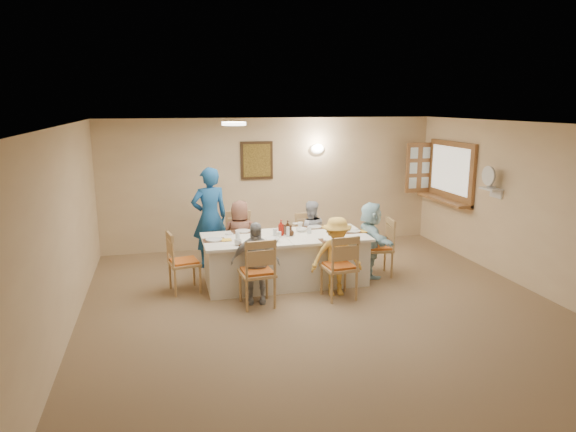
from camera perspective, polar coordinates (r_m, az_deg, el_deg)
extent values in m
plane|color=#8D6F54|center=(7.06, 4.40, -10.66)|extent=(7.00, 7.00, 0.00)
plane|color=#D1B087|center=(10.00, -1.80, 3.69)|extent=(6.50, 0.00, 6.50)
plane|color=#D1B087|center=(3.70, 22.44, -12.75)|extent=(6.50, 0.00, 6.50)
plane|color=#D1B087|center=(6.45, -24.01, -2.27)|extent=(0.00, 7.00, 7.00)
plane|color=#D1B087|center=(8.28, 26.42, 0.57)|extent=(0.00, 7.00, 7.00)
plane|color=white|center=(6.51, 4.77, 10.04)|extent=(7.00, 7.00, 0.00)
cube|color=#352212|center=(9.85, -3.50, 6.19)|extent=(0.62, 0.04, 0.72)
cube|color=black|center=(9.82, -3.47, 6.17)|extent=(0.52, 0.02, 0.62)
ellipsoid|color=white|center=(10.09, 3.29, 7.48)|extent=(0.26, 0.09, 0.18)
cylinder|color=white|center=(7.74, -6.03, 10.17)|extent=(0.36, 0.36, 0.05)
cube|color=olive|center=(10.14, 17.67, 4.67)|extent=(0.06, 1.50, 1.15)
cube|color=olive|center=(10.16, 16.90, 1.73)|extent=(0.30, 1.50, 0.05)
cube|color=olive|center=(10.66, 14.35, 5.22)|extent=(0.55, 0.04, 1.00)
cube|color=white|center=(9.00, 21.65, 2.81)|extent=(0.22, 0.36, 0.03)
cube|color=white|center=(8.04, -0.29, -4.84)|extent=(2.54, 1.08, 0.76)
imported|color=brown|center=(8.51, -5.32, -2.32)|extent=(0.70, 0.54, 1.22)
imported|color=#B6B6C1|center=(8.77, 2.47, -2.03)|extent=(0.71, 0.62, 1.16)
imported|color=#A6A7AA|center=(7.22, -3.66, -5.19)|extent=(0.79, 0.53, 1.17)
imported|color=#F6BC4C|center=(7.52, 5.40, -4.50)|extent=(0.83, 0.57, 1.17)
imported|color=#C5F3FF|center=(8.41, 9.16, -2.57)|extent=(1.17, 0.47, 1.23)
imported|color=#1A5292|center=(8.85, -8.69, -0.15)|extent=(0.78, 0.64, 1.72)
cube|color=#472B19|center=(7.42, -4.04, -3.27)|extent=(0.38, 0.28, 0.01)
cylinder|color=white|center=(7.41, -4.04, -3.20)|extent=(0.24, 0.24, 0.01)
cube|color=yellow|center=(7.40, -2.60, -3.24)|extent=(0.13, 0.13, 0.01)
cube|color=#472B19|center=(7.71, 4.79, -2.69)|extent=(0.34, 0.25, 0.01)
cylinder|color=white|center=(7.70, 4.79, -2.61)|extent=(0.23, 0.23, 0.01)
cube|color=yellow|center=(7.72, 6.18, -2.64)|extent=(0.13, 0.13, 0.01)
cube|color=#472B19|center=(8.22, -5.06, -1.73)|extent=(0.36, 0.26, 0.01)
cylinder|color=white|center=(8.22, -5.06, -1.66)|extent=(0.25, 0.25, 0.02)
cube|color=yellow|center=(8.20, -3.76, -1.69)|extent=(0.13, 0.13, 0.01)
cube|color=#472B19|center=(8.48, 2.98, -1.26)|extent=(0.38, 0.28, 0.01)
cylinder|color=white|center=(8.48, 2.98, -1.19)|extent=(0.23, 0.23, 0.01)
cube|color=yellow|center=(8.48, 4.24, -1.22)|extent=(0.14, 0.14, 0.01)
cube|color=#472B19|center=(7.75, -8.22, -2.67)|extent=(0.33, 0.25, 0.01)
cylinder|color=white|center=(7.75, -8.23, -2.60)|extent=(0.25, 0.25, 0.02)
cube|color=yellow|center=(7.72, -6.86, -2.64)|extent=(0.15, 0.15, 0.01)
cube|color=#472B19|center=(8.26, 7.28, -1.71)|extent=(0.36, 0.27, 0.01)
cylinder|color=white|center=(8.26, 7.28, -1.64)|extent=(0.22, 0.22, 0.01)
cube|color=yellow|center=(8.28, 8.57, -1.67)|extent=(0.15, 0.15, 0.01)
imported|color=white|center=(7.44, -5.58, -2.93)|extent=(0.12, 0.12, 0.08)
imported|color=white|center=(8.48, 1.37, -0.97)|extent=(0.13, 0.13, 0.08)
imported|color=white|center=(7.61, -1.75, -2.66)|extent=(0.25, 0.25, 0.05)
imported|color=white|center=(8.20, 1.50, -1.54)|extent=(0.24, 0.24, 0.06)
imported|color=#A0180D|center=(7.93, -0.79, -1.30)|extent=(0.13, 0.13, 0.25)
imported|color=#3B200F|center=(7.99, -0.04, -1.29)|extent=(0.14, 0.14, 0.22)
imported|color=#3B200F|center=(7.92, 0.31, -1.74)|extent=(0.17, 0.17, 0.13)
cylinder|color=silver|center=(7.93, -1.43, -1.81)|extent=(0.07, 0.07, 0.11)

